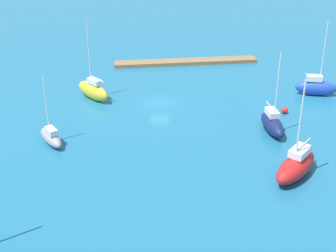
# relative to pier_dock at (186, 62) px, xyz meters

# --- Properties ---
(water) EXTENTS (160.00, 160.00, 0.00)m
(water) POSITION_rel_pier_dock_xyz_m (5.64, 14.51, -0.28)
(water) COLOR #1E668C
(water) RESTS_ON ground
(pier_dock) EXTENTS (22.60, 2.17, 0.57)m
(pier_dock) POSITION_rel_pier_dock_xyz_m (0.00, 0.00, 0.00)
(pier_dock) COLOR olive
(pier_dock) RESTS_ON ground
(sailboat_navy_along_channel) EXTENTS (2.25, 5.93, 9.88)m
(sailboat_navy_along_channel) POSITION_rel_pier_dock_xyz_m (-6.76, 24.31, 0.83)
(sailboat_navy_along_channel) COLOR #141E4C
(sailboat_navy_along_channel) RESTS_ON water
(sailboat_yellow_near_pier) EXTENTS (4.95, 5.64, 10.96)m
(sailboat_yellow_near_pier) POSITION_rel_pier_dock_xyz_m (14.38, 12.21, 1.02)
(sailboat_yellow_near_pier) COLOR yellow
(sailboat_yellow_near_pier) RESTS_ON water
(sailboat_blue_far_south) EXTENTS (6.02, 3.07, 10.35)m
(sailboat_blue_far_south) POSITION_rel_pier_dock_xyz_m (-15.96, 14.35, 0.90)
(sailboat_blue_far_south) COLOR #2347B2
(sailboat_blue_far_south) RESTS_ON water
(sailboat_gray_lone_north) EXTENTS (3.58, 5.04, 8.13)m
(sailboat_gray_lone_north) POSITION_rel_pier_dock_xyz_m (18.98, 24.19, 0.57)
(sailboat_gray_lone_north) COLOR gray
(sailboat_gray_lone_north) RESTS_ON water
(sailboat_red_by_breakwater) EXTENTS (6.69, 6.74, 10.68)m
(sailboat_red_by_breakwater) POSITION_rel_pier_dock_xyz_m (-6.25, 33.99, 0.99)
(sailboat_red_by_breakwater) COLOR red
(sailboat_red_by_breakwater) RESTS_ON water
(mooring_buoy_red) EXTENTS (0.84, 0.84, 0.84)m
(mooring_buoy_red) POSITION_rel_pier_dock_xyz_m (-9.87, 19.53, 0.14)
(mooring_buoy_red) COLOR red
(mooring_buoy_red) RESTS_ON water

